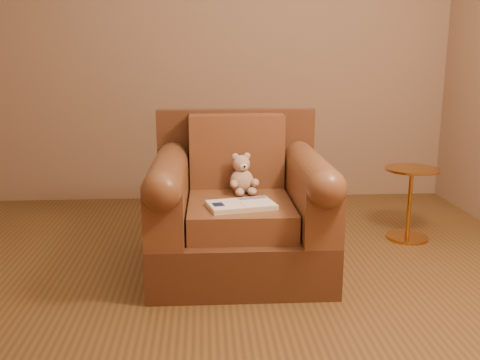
{
  "coord_description": "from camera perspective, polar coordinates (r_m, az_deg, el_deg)",
  "views": [
    {
      "loc": [
        -0.06,
        -2.51,
        1.2
      ],
      "look_at": [
        0.13,
        0.34,
        0.54
      ],
      "focal_mm": 40.0,
      "sensor_mm": 36.0,
      "label": 1
    }
  ],
  "objects": [
    {
      "name": "floor",
      "position": [
        2.79,
        -2.28,
        -12.48
      ],
      "size": [
        4.0,
        4.0,
        0.0
      ],
      "primitive_type": "plane",
      "color": "brown",
      "rests_on": "ground"
    },
    {
      "name": "armchair",
      "position": [
        3.07,
        -0.11,
        -3.2
      ],
      "size": [
        0.99,
        0.94,
        0.88
      ],
      "rotation": [
        0.0,
        0.0,
        -0.01
      ],
      "color": "#4D2C19",
      "rests_on": "floor"
    },
    {
      "name": "teddy_bear",
      "position": [
        3.11,
        0.25,
        0.23
      ],
      "size": [
        0.17,
        0.2,
        0.24
      ],
      "rotation": [
        0.0,
        0.0,
        0.21
      ],
      "color": "tan",
      "rests_on": "armchair"
    },
    {
      "name": "guidebook",
      "position": [
        2.82,
        0.13,
        -2.69
      ],
      "size": [
        0.38,
        0.28,
        0.03
      ],
      "rotation": [
        0.0,
        0.0,
        0.22
      ],
      "color": "beige",
      "rests_on": "armchair"
    },
    {
      "name": "side_table",
      "position": [
        3.72,
        17.65,
        -2.17
      ],
      "size": [
        0.35,
        0.35,
        0.49
      ],
      "color": "#BF8334",
      "rests_on": "floor"
    }
  ]
}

